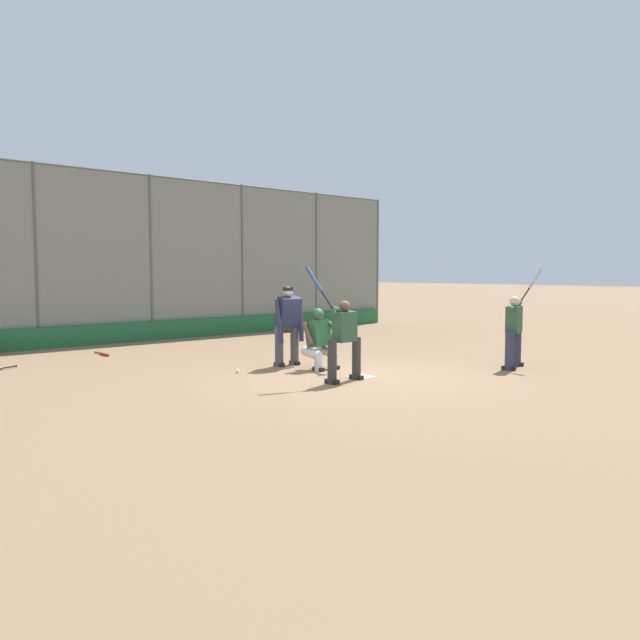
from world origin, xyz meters
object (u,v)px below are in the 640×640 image
object	(u,v)px
umpire_home	(288,323)
batter_on_deck	(514,329)
spare_bat_by_padding	(291,332)
baseball_loose	(238,371)
fielding_glove_on_dirt	(320,350)
catcher_behind_plate	(320,338)
batter_at_plate	(344,338)
spare_bat_third_base_side	(103,354)

from	to	relation	value
umpire_home	batter_on_deck	size ratio (longest dim) A/B	0.81
batter_on_deck	spare_bat_by_padding	xyz separation A→B (m)	(-1.28, -9.05, -0.79)
spare_bat_by_padding	baseball_loose	size ratio (longest dim) A/B	11.10
fielding_glove_on_dirt	baseball_loose	bearing A→B (deg)	21.44
catcher_behind_plate	baseball_loose	distance (m)	1.84
batter_at_plate	spare_bat_third_base_side	world-z (taller)	batter_at_plate
catcher_behind_plate	fielding_glove_on_dirt	xyz separation A→B (m)	(-1.76, -2.03, -0.60)
batter_on_deck	baseball_loose	bearing A→B (deg)	127.44
batter_on_deck	spare_bat_third_base_side	size ratio (longest dim) A/B	2.49
spare_bat_by_padding	spare_bat_third_base_side	xyz separation A→B (m)	(6.97, 1.45, 0.00)
fielding_glove_on_dirt	spare_bat_third_base_side	bearing A→B (deg)	-34.89
umpire_home	baseball_loose	world-z (taller)	umpire_home
fielding_glove_on_dirt	umpire_home	bearing A→B (deg)	31.59
spare_bat_third_base_side	fielding_glove_on_dirt	bearing A→B (deg)	56.16
batter_at_plate	fielding_glove_on_dirt	size ratio (longest dim) A/B	6.60
catcher_behind_plate	batter_on_deck	distance (m)	4.06
catcher_behind_plate	umpire_home	bearing A→B (deg)	-75.59
batter_on_deck	catcher_behind_plate	bearing A→B (deg)	122.95
umpire_home	batter_on_deck	bearing A→B (deg)	139.87
batter_on_deck	spare_bat_third_base_side	xyz separation A→B (m)	(5.69, -7.61, -0.79)
catcher_behind_plate	spare_bat_by_padding	distance (m)	7.87
batter_at_plate	spare_bat_third_base_side	bearing A→B (deg)	-77.92
batter_on_deck	baseball_loose	size ratio (longest dim) A/B	28.29
catcher_behind_plate	spare_bat_third_base_side	distance (m)	5.68
batter_on_deck	spare_bat_by_padding	bearing A→B (deg)	64.26
batter_at_plate	spare_bat_third_base_side	size ratio (longest dim) A/B	2.52
umpire_home	fielding_glove_on_dirt	distance (m)	2.48
batter_at_plate	spare_bat_by_padding	xyz separation A→B (m)	(-5.06, -7.87, -0.78)
catcher_behind_plate	spare_bat_by_padding	xyz separation A→B (m)	(-4.41, -6.48, -0.62)
catcher_behind_plate	batter_on_deck	xyz separation A→B (m)	(-3.13, 2.57, 0.16)
spare_bat_by_padding	spare_bat_third_base_side	world-z (taller)	same
spare_bat_third_base_side	baseball_loose	bearing A→B (deg)	13.73
umpire_home	fielding_glove_on_dirt	xyz separation A→B (m)	(-1.98, -1.22, -0.86)
catcher_behind_plate	umpire_home	world-z (taller)	umpire_home
catcher_behind_plate	umpire_home	size ratio (longest dim) A/B	0.74
batter_at_plate	fielding_glove_on_dirt	world-z (taller)	batter_at_plate
catcher_behind_plate	fielding_glove_on_dirt	bearing A→B (deg)	-131.60
batter_at_plate	catcher_behind_plate	xyz separation A→B (m)	(-0.65, -1.39, -0.16)
baseball_loose	catcher_behind_plate	bearing A→B (deg)	155.69
catcher_behind_plate	fielding_glove_on_dirt	distance (m)	2.75
spare_bat_by_padding	fielding_glove_on_dirt	distance (m)	5.19
baseball_loose	batter_at_plate	bearing A→B (deg)	113.85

